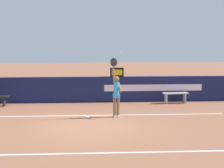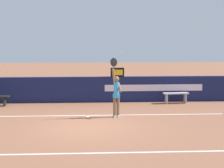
% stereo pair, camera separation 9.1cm
% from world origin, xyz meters
% --- Properties ---
extents(ground_plane, '(60.00, 60.00, 0.00)m').
position_xyz_m(ground_plane, '(0.00, 0.00, 0.00)').
color(ground_plane, '#9A6044').
extents(court_lines, '(11.50, 5.19, 0.00)m').
position_xyz_m(court_lines, '(0.00, -0.64, 0.00)').
color(court_lines, white).
rests_on(court_lines, ground).
extents(back_wall, '(16.53, 0.26, 1.23)m').
position_xyz_m(back_wall, '(0.01, 5.02, 0.62)').
color(back_wall, '#161D4A').
rests_on(back_wall, ground).
extents(speed_display, '(0.65, 0.18, 0.43)m').
position_xyz_m(speed_display, '(1.43, 5.02, 1.45)').
color(speed_display, black).
rests_on(speed_display, back_wall).
extents(tennis_player, '(0.48, 0.46, 2.40)m').
position_xyz_m(tennis_player, '(1.14, 1.50, 0.99)').
color(tennis_player, brown).
rests_on(tennis_player, ground).
extents(tennis_ball, '(0.06, 0.06, 0.06)m').
position_xyz_m(tennis_ball, '(1.27, 1.47, 2.58)').
color(tennis_ball, '#C7E035').
extents(courtside_bench_near, '(1.24, 0.45, 0.51)m').
position_xyz_m(courtside_bench_near, '(4.20, 4.43, 0.37)').
color(courtside_bench_near, '#BBBABF').
rests_on(courtside_bench_near, ground).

